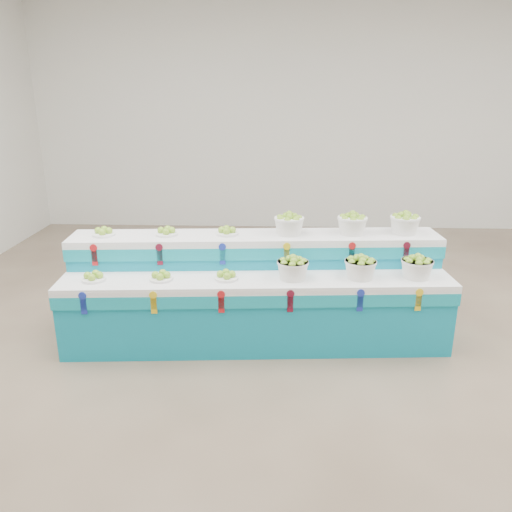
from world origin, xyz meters
The scene contains 15 objects.
ground centered at (0.00, 0.00, 0.00)m, with size 10.00×10.00×0.00m, color brown.
back_wall centered at (0.00, 5.00, 2.00)m, with size 10.00×10.00×0.00m, color silver.
display_stand centered at (-0.98, 0.65, 0.51)m, with size 3.70×0.96×1.02m, color #0E89A8, non-canonical shape.
plate_lower_left centered at (-2.47, 0.32, 0.77)m, with size 0.22×0.22×0.09m, color white.
plate_lower_mid centered at (-1.85, 0.36, 0.77)m, with size 0.22×0.22×0.09m, color white.
plate_lower_right centered at (-1.25, 0.40, 0.77)m, with size 0.22×0.22×0.09m, color white.
basket_lower_left centered at (-0.63, 0.44, 0.83)m, with size 0.29×0.29×0.22m, color silver, non-canonical shape.
basket_lower_mid centered at (0.00, 0.48, 0.83)m, with size 0.29×0.29×0.22m, color silver, non-canonical shape.
basket_lower_right centered at (0.53, 0.52, 0.83)m, with size 0.29×0.29×0.22m, color silver, non-canonical shape.
plate_upper_left centered at (-2.50, 0.78, 1.07)m, with size 0.22×0.22×0.09m, color white.
plate_upper_mid centered at (-1.88, 0.82, 1.07)m, with size 0.22×0.22×0.09m, color white.
plate_upper_right centered at (-1.28, 0.86, 1.07)m, with size 0.22×0.22×0.09m, color white.
basket_upper_left centered at (-0.66, 0.90, 1.13)m, with size 0.29×0.29×0.22m, color silver, non-canonical shape.
basket_upper_mid centered at (-0.03, 0.94, 1.13)m, with size 0.29×0.29×0.22m, color silver, non-canonical shape.
basket_upper_right centered at (0.50, 0.97, 1.13)m, with size 0.29×0.29×0.22m, color silver, non-canonical shape.
Camera 1 is at (-0.80, -3.96, 2.40)m, focal length 35.30 mm.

